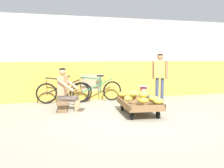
{
  "coord_description": "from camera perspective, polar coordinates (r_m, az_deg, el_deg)",
  "views": [
    {
      "loc": [
        -2.11,
        -5.2,
        1.42
      ],
      "look_at": [
        -0.38,
        0.75,
        0.75
      ],
      "focal_mm": 39.6,
      "sensor_mm": 36.0,
      "label": 1
    }
  ],
  "objects": [
    {
      "name": "customer_adult",
      "position": [
        7.69,
        11.01,
        2.56
      ],
      "size": [
        0.41,
        0.35,
        1.53
      ],
      "color": "#38425B",
      "rests_on": "ground"
    },
    {
      "name": "banana_cart",
      "position": [
        6.23,
        6.21,
        -4.79
      ],
      "size": [
        0.98,
        1.52,
        0.36
      ],
      "color": "brown",
      "rests_on": "ground"
    },
    {
      "name": "bicycle_far_left",
      "position": [
        7.99,
        -3.39,
        -1.52
      ],
      "size": [
        1.66,
        0.48,
        0.86
      ],
      "color": "black",
      "rests_on": "ground"
    },
    {
      "name": "weighing_scale",
      "position": [
        7.31,
        7.25,
        -1.48
      ],
      "size": [
        0.3,
        0.3,
        0.29
      ],
      "color": "#28282D",
      "rests_on": "plastic_crate"
    },
    {
      "name": "shopping_bag",
      "position": [
        7.0,
        9.96,
        -4.63
      ],
      "size": [
        0.18,
        0.12,
        0.24
      ],
      "primitive_type": "cube",
      "color": "green",
      "rests_on": "ground"
    },
    {
      "name": "back_wall",
      "position": [
        8.5,
        -1.81,
        5.84
      ],
      "size": [
        16.0,
        0.3,
        2.75
      ],
      "color": "gold",
      "rests_on": "ground"
    },
    {
      "name": "plastic_crate",
      "position": [
        7.36,
        7.22,
        -3.82
      ],
      "size": [
        0.36,
        0.28,
        0.3
      ],
      "color": "#234CA8",
      "rests_on": "ground"
    },
    {
      "name": "vendor_seated",
      "position": [
        6.76,
        -10.58,
        -1.18
      ],
      "size": [
        0.74,
        0.64,
        1.14
      ],
      "color": "tan",
      "rests_on": "ground"
    },
    {
      "name": "low_bench",
      "position": [
        6.85,
        -11.21,
        -4.22
      ],
      "size": [
        0.45,
        1.13,
        0.27
      ],
      "color": "brown",
      "rests_on": "ground"
    },
    {
      "name": "ground_plane",
      "position": [
        5.79,
        5.78,
        -8.06
      ],
      "size": [
        80.0,
        80.0,
        0.0
      ],
      "primitive_type": "plane",
      "color": "gray"
    },
    {
      "name": "banana_pile",
      "position": [
        6.14,
        6.67,
        -2.8
      ],
      "size": [
        0.9,
        1.46,
        0.26
      ],
      "color": "yellow",
      "rests_on": "banana_cart"
    },
    {
      "name": "bicycle_near_left",
      "position": [
        7.84,
        -11.19,
        -1.78
      ],
      "size": [
        1.66,
        0.48,
        0.86
      ],
      "color": "black",
      "rests_on": "ground"
    },
    {
      "name": "sign_board",
      "position": [
        8.28,
        -4.8,
        -0.71
      ],
      "size": [
        0.7,
        0.27,
        0.87
      ],
      "color": "#C6B289",
      "rests_on": "ground"
    }
  ]
}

